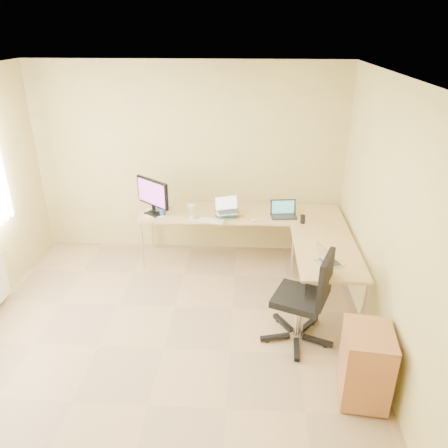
# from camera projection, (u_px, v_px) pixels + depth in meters

# --- Properties ---
(floor) EXTENTS (4.50, 4.50, 0.00)m
(floor) POSITION_uv_depth(u_px,v_px,m) (164.00, 349.00, 4.40)
(floor) COLOR tan
(floor) RESTS_ON ground
(ceiling) EXTENTS (4.50, 4.50, 0.00)m
(ceiling) POSITION_uv_depth(u_px,v_px,m) (144.00, 80.00, 3.31)
(ceiling) COLOR white
(ceiling) RESTS_ON ground
(wall_back) EXTENTS (4.50, 0.00, 4.50)m
(wall_back) POSITION_uv_depth(u_px,v_px,m) (188.00, 161.00, 5.90)
(wall_back) COLOR #D9C871
(wall_back) RESTS_ON ground
(wall_right) EXTENTS (0.00, 4.50, 4.50)m
(wall_right) POSITION_uv_depth(u_px,v_px,m) (396.00, 240.00, 3.75)
(wall_right) COLOR #D9C871
(wall_right) RESTS_ON ground
(desk_main) EXTENTS (2.65, 0.70, 0.73)m
(desk_main) POSITION_uv_depth(u_px,v_px,m) (240.00, 237.00, 5.89)
(desk_main) COLOR tan
(desk_main) RESTS_ON ground
(desk_return) EXTENTS (0.70, 1.30, 0.73)m
(desk_return) POSITION_uv_depth(u_px,v_px,m) (324.00, 278.00, 4.93)
(desk_return) COLOR tan
(desk_return) RESTS_ON ground
(monitor) EXTENTS (0.55, 0.50, 0.48)m
(monitor) POSITION_uv_depth(u_px,v_px,m) (153.00, 197.00, 5.58)
(monitor) COLOR black
(monitor) RESTS_ON desk_main
(book_stack) EXTENTS (0.28, 0.36, 0.06)m
(book_stack) POSITION_uv_depth(u_px,v_px,m) (227.00, 211.00, 5.71)
(book_stack) COLOR #187165
(book_stack) RESTS_ON desk_main
(laptop_center) EXTENTS (0.38, 0.34, 0.21)m
(laptop_center) POSITION_uv_depth(u_px,v_px,m) (228.00, 205.00, 5.53)
(laptop_center) COLOR silver
(laptop_center) RESTS_ON desk_main
(laptop_black) EXTENTS (0.35, 0.28, 0.21)m
(laptop_black) POSITION_uv_depth(u_px,v_px,m) (284.00, 209.00, 5.55)
(laptop_black) COLOR black
(laptop_black) RESTS_ON desk_main
(keyboard) EXTENTS (0.47, 0.24, 0.02)m
(keyboard) POSITION_uv_depth(u_px,v_px,m) (206.00, 220.00, 5.48)
(keyboard) COLOR silver
(keyboard) RESTS_ON desk_main
(mouse) EXTENTS (0.10, 0.07, 0.03)m
(mouse) POSITION_uv_depth(u_px,v_px,m) (254.00, 220.00, 5.46)
(mouse) COLOR silver
(mouse) RESTS_ON desk_main
(mug) EXTENTS (0.13, 0.13, 0.11)m
(mug) POSITION_uv_depth(u_px,v_px,m) (191.00, 209.00, 5.71)
(mug) COLOR white
(mug) RESTS_ON desk_main
(cd_stack) EXTENTS (0.15, 0.15, 0.03)m
(cd_stack) POSITION_uv_depth(u_px,v_px,m) (196.00, 218.00, 5.52)
(cd_stack) COLOR silver
(cd_stack) RESTS_ON desk_main
(water_bottle) EXTENTS (0.08, 0.08, 0.28)m
(water_bottle) POSITION_uv_depth(u_px,v_px,m) (162.00, 205.00, 5.60)
(water_bottle) COLOR blue
(water_bottle) RESTS_ON desk_main
(papers) EXTENTS (0.29, 0.37, 0.01)m
(papers) POSITION_uv_depth(u_px,v_px,m) (155.00, 212.00, 5.72)
(papers) COLOR silver
(papers) RESTS_ON desk_main
(white_box) EXTENTS (0.25, 0.22, 0.08)m
(white_box) POSITION_uv_depth(u_px,v_px,m) (162.00, 207.00, 5.80)
(white_box) COLOR beige
(white_box) RESTS_ON desk_main
(desk_fan) EXTENTS (0.26, 0.26, 0.28)m
(desk_fan) POSITION_uv_depth(u_px,v_px,m) (160.00, 195.00, 5.92)
(desk_fan) COLOR silver
(desk_fan) RESTS_ON desk_main
(black_cup) EXTENTS (0.07, 0.07, 0.11)m
(black_cup) POSITION_uv_depth(u_px,v_px,m) (303.00, 219.00, 5.40)
(black_cup) COLOR black
(black_cup) RESTS_ON desk_main
(laptop_return) EXTENTS (0.35, 0.32, 0.19)m
(laptop_return) POSITION_uv_depth(u_px,v_px,m) (331.00, 255.00, 4.48)
(laptop_return) COLOR silver
(laptop_return) RESTS_ON desk_return
(office_chair) EXTENTS (0.81, 0.81, 1.04)m
(office_chair) POSITION_uv_depth(u_px,v_px,m) (299.00, 298.00, 4.35)
(office_chair) COLOR black
(office_chair) RESTS_ON ground
(cabinet) EXTENTS (0.44, 0.52, 0.67)m
(cabinet) POSITION_uv_depth(u_px,v_px,m) (366.00, 364.00, 3.69)
(cabinet) COLOR brown
(cabinet) RESTS_ON ground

